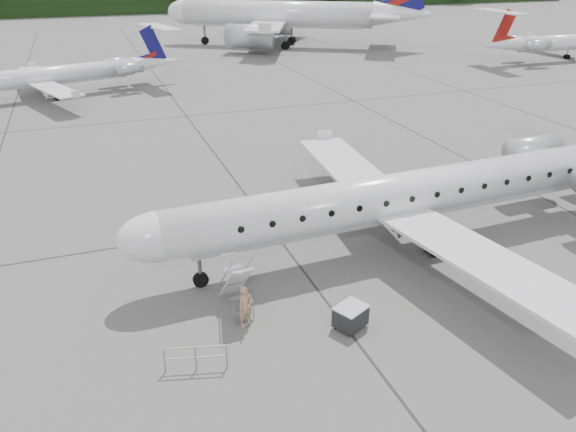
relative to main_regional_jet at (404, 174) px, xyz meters
name	(u,v)px	position (x,y,z in m)	size (l,w,h in m)	color
ground	(428,271)	(0.04, -2.74, -3.93)	(320.00, 320.00, 0.00)	#5A5A57
main_regional_jet	(404,174)	(0.00, 0.00, 0.00)	(30.66, 22.08, 7.86)	silver
airstair	(236,284)	(-9.26, -2.64, -2.70)	(0.85, 2.25, 2.46)	silver
passenger	(246,306)	(-9.21, -3.91, -3.02)	(0.66, 0.43, 1.81)	#9C7655
safety_railing	(196,359)	(-11.63, -5.86, -3.43)	(2.20, 0.08, 1.00)	gray
baggage_cart	(350,317)	(-5.34, -5.47, -3.41)	(1.19, 0.97, 1.04)	black
bg_narrowbody	(277,1)	(16.08, 65.70, 2.92)	(38.16, 27.47, 13.70)	silver
bg_regional_left	(40,67)	(-17.83, 40.26, -0.73)	(24.39, 17.56, 6.40)	silver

